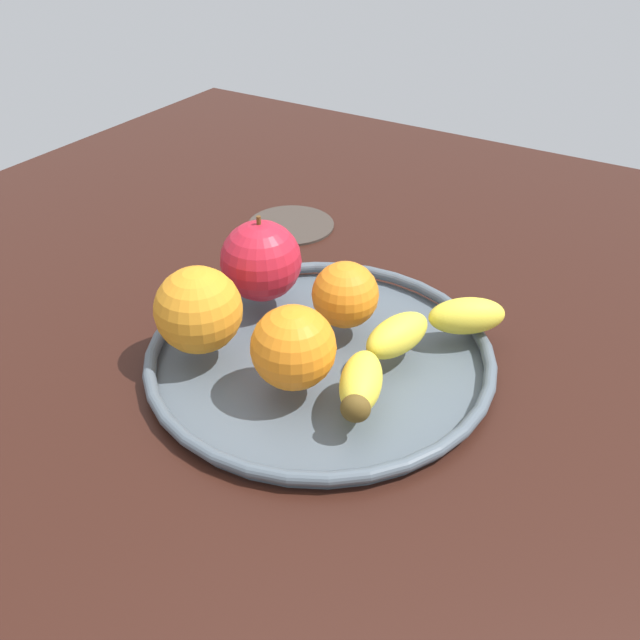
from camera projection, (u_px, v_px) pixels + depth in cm
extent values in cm
cube|color=black|center=(320.00, 378.00, 65.40)|extent=(130.29, 130.29, 4.00)
cylinder|color=#4A555F|center=(320.00, 359.00, 64.09)|extent=(31.17, 31.17, 0.60)
torus|color=#4A555F|center=(320.00, 352.00, 63.58)|extent=(32.47, 32.47, 1.20)
ellipsoid|color=yellow|center=(467.00, 316.00, 64.29)|extent=(7.26, 7.97, 3.51)
ellipsoid|color=yellow|center=(397.00, 335.00, 61.73)|extent=(8.03, 5.37, 3.51)
ellipsoid|color=yellow|center=(361.00, 382.00, 56.33)|extent=(8.13, 5.92, 3.51)
ellipsoid|color=brown|center=(355.00, 408.00, 53.65)|extent=(2.75, 3.01, 2.46)
sphere|color=red|center=(261.00, 261.00, 68.16)|extent=(8.19, 8.19, 8.19)
cylinder|color=#593819|center=(259.00, 222.00, 65.72)|extent=(0.44, 0.44, 1.20)
sphere|color=orange|center=(342.00, 294.00, 64.76)|extent=(6.42, 6.42, 6.42)
sphere|color=orange|center=(293.00, 348.00, 57.05)|extent=(7.30, 7.30, 7.30)
sphere|color=orange|center=(198.00, 310.00, 61.08)|extent=(7.99, 7.99, 7.99)
cylinder|color=#383029|center=(291.00, 224.00, 87.22)|extent=(11.06, 11.06, 0.60)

